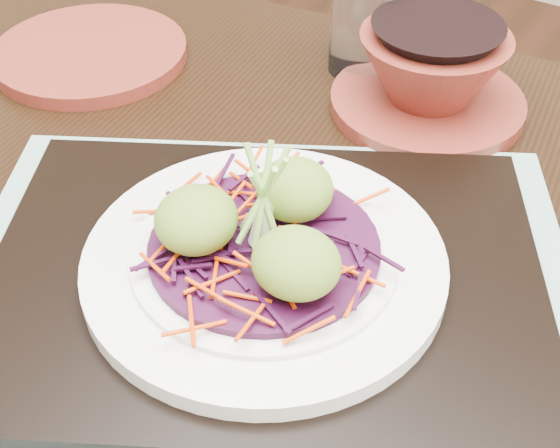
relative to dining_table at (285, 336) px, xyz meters
The scene contains 11 objects.
dining_table is the anchor object (origin of this frame).
placemat 0.10m from the dining_table, 79.53° to the right, with size 0.44×0.34×0.00m, color #80A595.
serving_tray 0.11m from the dining_table, 79.53° to the right, with size 0.38×0.29×0.02m, color black.
white_plate 0.13m from the dining_table, 79.53° to the right, with size 0.25×0.25×0.02m.
cabbage_bed 0.14m from the dining_table, 79.53° to the right, with size 0.16×0.16×0.01m, color #340A29.
carrot_julienne 0.15m from the dining_table, 79.53° to the right, with size 0.19×0.19×0.01m, color #CB3603, non-canonical shape.
guacamole_scoops 0.16m from the dining_table, 79.70° to the right, with size 0.14×0.12×0.04m.
scallion_garnish 0.18m from the dining_table, 79.53° to the right, with size 0.06×0.06×0.09m, color #86C54F, non-canonical shape.
terracotta_side_plate 0.36m from the dining_table, 156.34° to the left, with size 0.19×0.19×0.01m, color maroon.
water_glass 0.32m from the dining_table, 105.36° to the left, with size 0.08×0.08×0.11m, color white.
terracotta_bowl_set 0.27m from the dining_table, 88.22° to the left, with size 0.22×0.22×0.07m.
Camera 1 is at (0.19, -0.38, 1.10)m, focal length 50.00 mm.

